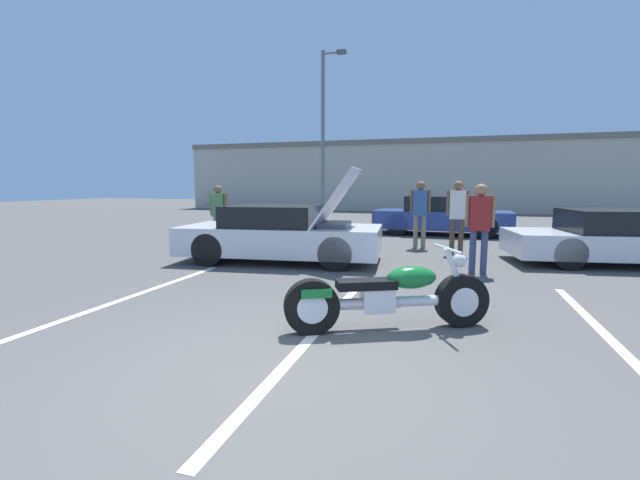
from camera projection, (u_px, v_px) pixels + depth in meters
The scene contains 14 objects.
ground_plane at pixel (275, 379), 3.66m from camera, with size 80.00×80.00×0.00m, color #514F4C.
parking_stripe_foreground at pixel (110, 304), 5.96m from camera, with size 0.12×5.50×0.01m, color white.
parking_stripe_middle at pixel (322, 325), 5.06m from camera, with size 0.12×5.50×0.01m, color white.
parking_stripe_back at pixel (627, 355), 4.16m from camera, with size 0.12×5.50×0.01m, color white.
far_building at pixel (430, 174), 27.32m from camera, with size 32.00×4.20×4.40m.
light_pole at pixel (324, 128), 20.56m from camera, with size 1.21×0.28×7.93m.
motorcycle at pixel (389, 297), 4.87m from camera, with size 2.23×1.20×0.94m.
show_car_hood_open at pixel (282, 234), 9.22m from camera, with size 4.40×2.26×2.00m.
parked_car_left_row at pixel (441, 216), 14.21m from camera, with size 4.41×1.88×1.28m.
parked_car_mid_row at pixel (628, 239), 8.81m from camera, with size 4.94×2.41×1.14m.
spectator_near_motorcycle at pixel (480, 221), 7.87m from camera, with size 0.52×0.22×1.67m.
spectator_by_show_car at pixel (457, 211), 10.10m from camera, with size 0.52×0.23×1.74m.
spectator_midground at pixel (218, 210), 11.64m from camera, with size 0.52×0.21×1.63m.
spectator_far_lot at pixel (420, 208), 11.12m from camera, with size 0.52×0.23×1.74m.
Camera 1 is at (1.39, -3.21, 1.65)m, focal length 24.00 mm.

